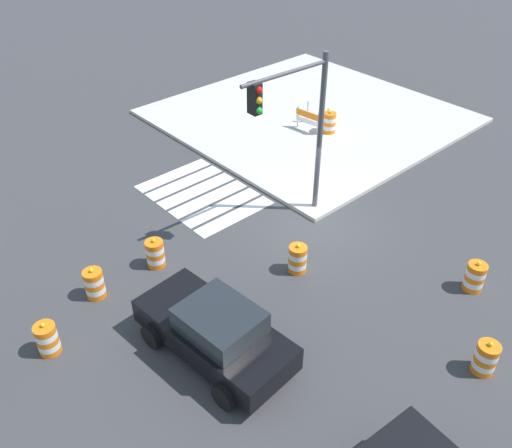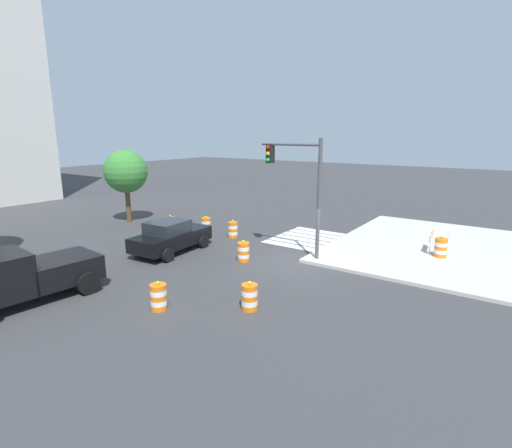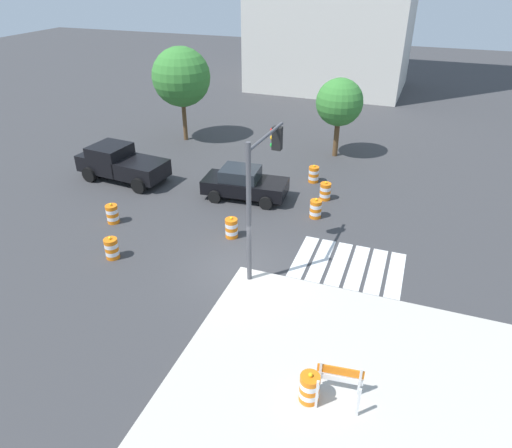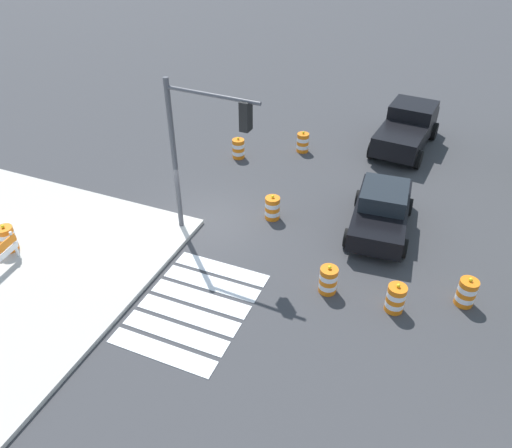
{
  "view_description": "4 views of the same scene",
  "coord_description": "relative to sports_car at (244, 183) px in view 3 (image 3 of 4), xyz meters",
  "views": [
    {
      "loc": [
        -9.94,
        11.67,
        10.99
      ],
      "look_at": [
        0.57,
        2.22,
        0.72
      ],
      "focal_mm": 38.31,
      "sensor_mm": 36.0,
      "label": 1
    },
    {
      "loc": [
        -15.26,
        -8.18,
        5.84
      ],
      "look_at": [
        0.49,
        2.78,
        1.37
      ],
      "focal_mm": 27.28,
      "sensor_mm": 36.0,
      "label": 2
    },
    {
      "loc": [
        5.75,
        -13.98,
        10.81
      ],
      "look_at": [
        0.22,
        1.17,
        1.54
      ],
      "focal_mm": 32.31,
      "sensor_mm": 36.0,
      "label": 3
    },
    {
      "loc": [
        12.97,
        7.6,
        10.52
      ],
      "look_at": [
        1.08,
        2.58,
        1.38
      ],
      "focal_mm": 34.07,
      "sensor_mm": 36.0,
      "label": 4
    }
  ],
  "objects": [
    {
      "name": "traffic_barrel_median_near",
      "position": [
        2.92,
        3.15,
        -0.36
      ],
      "size": [
        0.56,
        0.56,
        1.02
      ],
      "color": "orange",
      "rests_on": "ground"
    },
    {
      "name": "traffic_barrel_on_sidewalk",
      "position": [
        6.38,
        -11.4,
        -0.21
      ],
      "size": [
        0.56,
        0.56,
        1.02
      ],
      "color": "orange",
      "rests_on": "sidewalk_corner"
    },
    {
      "name": "sports_car",
      "position": [
        0.0,
        0.0,
        0.0
      ],
      "size": [
        4.44,
        2.41,
        1.63
      ],
      "color": "black",
      "rests_on": "ground"
    },
    {
      "name": "street_tree_streetside_near",
      "position": [
        3.24,
        7.54,
        2.56
      ],
      "size": [
        2.84,
        2.84,
        4.82
      ],
      "color": "brown",
      "rests_on": "ground"
    },
    {
      "name": "pickup_truck",
      "position": [
        -7.39,
        -0.2,
        0.16
      ],
      "size": [
        5.31,
        2.73,
        1.92
      ],
      "color": "black",
      "rests_on": "ground"
    },
    {
      "name": "traffic_barrel_lane_center",
      "position": [
        4.01,
        1.24,
        -0.36
      ],
      "size": [
        0.56,
        0.56,
        1.02
      ],
      "color": "orange",
      "rests_on": "ground"
    },
    {
      "name": "crosswalk_stripes",
      "position": [
        6.23,
        -4.31,
        -0.8
      ],
      "size": [
        4.35,
        3.2,
        0.02
      ],
      "color": "silver",
      "rests_on": "ground"
    },
    {
      "name": "street_tree_streetside_mid",
      "position": [
        -7.06,
        7.0,
        3.4
      ],
      "size": [
        3.79,
        3.79,
        6.12
      ],
      "color": "brown",
      "rests_on": "ground"
    },
    {
      "name": "traffic_light_pole",
      "position": [
        2.88,
        -5.57,
        3.1
      ],
      "size": [
        0.48,
        3.29,
        5.5
      ],
      "color": "#4C4C51",
      "rests_on": "sidewalk_corner"
    },
    {
      "name": "traffic_barrel_median_far",
      "position": [
        0.9,
        -3.87,
        -0.36
      ],
      "size": [
        0.56,
        0.56,
        1.02
      ],
      "color": "orange",
      "rests_on": "ground"
    },
    {
      "name": "traffic_barrel_far_curb",
      "position": [
        -4.86,
        -4.59,
        -0.36
      ],
      "size": [
        0.56,
        0.56,
        1.02
      ],
      "color": "orange",
      "rests_on": "ground"
    },
    {
      "name": "traffic_barrel_crosswalk_end",
      "position": [
        -3.11,
        -7.12,
        -0.36
      ],
      "size": [
        0.56,
        0.56,
        1.02
      ],
      "color": "orange",
      "rests_on": "ground"
    },
    {
      "name": "sidewalk_corner",
      "position": [
        8.23,
        -12.11,
        -0.74
      ],
      "size": [
        12.0,
        12.0,
        0.15
      ],
      "primitive_type": "cube",
      "color": "#BCB7AD",
      "rests_on": "ground"
    },
    {
      "name": "traffic_barrel_near_corner",
      "position": [
        4.0,
        -0.82,
        -0.36
      ],
      "size": [
        0.56,
        0.56,
        1.02
      ],
      "color": "orange",
      "rests_on": "ground"
    },
    {
      "name": "ground_plane",
      "position": [
        2.23,
        -6.11,
        -0.81
      ],
      "size": [
        120.0,
        120.0,
        0.0
      ],
      "primitive_type": "plane",
      "color": "#38383A"
    },
    {
      "name": "construction_barricade",
      "position": [
        7.11,
        -10.97,
        -0.09
      ],
      "size": [
        1.31,
        0.91,
        1.0
      ],
      "color": "silver",
      "rests_on": "sidewalk_corner"
    }
  ]
}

